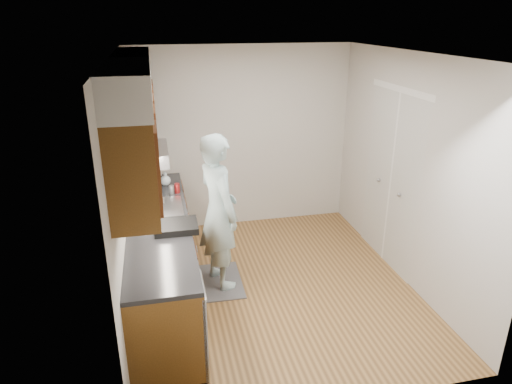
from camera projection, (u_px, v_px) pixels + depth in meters
The scene contains 16 objects.
floor at pixel (273, 285), 5.13m from camera, with size 3.50×3.50×0.00m, color olive.
ceiling at pixel (277, 54), 4.23m from camera, with size 3.50×3.50×0.00m, color white.
wall_left at pixel (124, 192), 4.37m from camera, with size 0.02×3.50×2.50m, color #BBB8B0.
wall_right at pixel (407, 171), 4.99m from camera, with size 0.02×3.50×2.50m, color #BBB8B0.
wall_back at pixel (242, 139), 6.27m from camera, with size 3.00×0.02×2.50m, color #BBB8B0.
counter at pixel (162, 259), 4.71m from camera, with size 0.64×2.80×1.30m.
upper_cabinets at pixel (135, 118), 4.20m from camera, with size 0.47×2.80×1.21m.
closet_door at pixel (391, 181), 5.34m from camera, with size 0.02×1.22×2.05m, color silver.
floor_mat at pixel (221, 281), 5.20m from camera, with size 0.46×0.78×0.01m, color #5E5E60.
person at pixel (218, 202), 4.84m from camera, with size 0.69×0.46×1.95m, color #A7C8CC.
soap_bottle_a at pixel (152, 184), 5.05m from camera, with size 0.11×0.11×0.29m, color silver.
soap_bottle_b at pixel (157, 181), 5.33m from camera, with size 0.08×0.08×0.18m, color silver.
soap_bottle_c at pixel (165, 179), 5.43m from camera, with size 0.13×0.13×0.16m, color silver.
soda_can at pixel (177, 188), 5.20m from camera, with size 0.06×0.06×0.11m, color #AD1D1F.
steel_can at pixel (172, 190), 5.15m from camera, with size 0.06×0.06×0.11m, color #A5A5AA.
dish_rack at pixel (176, 226), 4.31m from camera, with size 0.40×0.34×0.06m, color black.
Camera 1 is at (-1.15, -4.26, 2.83)m, focal length 32.00 mm.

